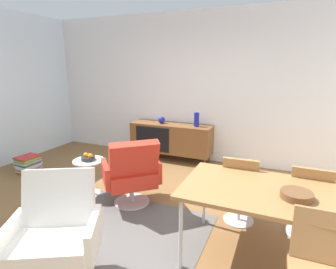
{
  "coord_description": "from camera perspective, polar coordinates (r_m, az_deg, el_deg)",
  "views": [
    {
      "loc": [
        1.54,
        -2.38,
        1.82
      ],
      "look_at": [
        0.14,
        0.86,
        0.91
      ],
      "focal_mm": 28.57,
      "sensor_mm": 36.0,
      "label": 1
    }
  ],
  "objects": [
    {
      "name": "dining_chair_back_left",
      "position": [
        3.24,
        15.15,
        -10.7
      ],
      "size": [
        0.42,
        0.44,
        0.86
      ],
      "color": "#9E7042",
      "rests_on": "ground_plane"
    },
    {
      "name": "sideboard",
      "position": [
        5.25,
        0.61,
        -0.75
      ],
      "size": [
        1.6,
        0.45,
        0.72
      ],
      "color": "brown",
      "rests_on": "ground_plane"
    },
    {
      "name": "fruit_bowl",
      "position": [
        3.96,
        -16.64,
        -4.75
      ],
      "size": [
        0.2,
        0.2,
        0.11
      ],
      "color": "#262628",
      "rests_on": "side_table_round"
    },
    {
      "name": "wall_back",
      "position": [
        5.22,
        6.18,
        9.81
      ],
      "size": [
        6.8,
        0.12,
        2.8
      ],
      "primitive_type": "cube",
      "color": "white",
      "rests_on": "ground_plane"
    },
    {
      "name": "magazine_stack",
      "position": [
        5.35,
        -27.64,
        -5.53
      ],
      "size": [
        0.32,
        0.4,
        0.28
      ],
      "color": "#3F7F4C",
      "rests_on": "ground_plane"
    },
    {
      "name": "ground_plane",
      "position": [
        3.36,
        -8.53,
        -18.43
      ],
      "size": [
        8.32,
        8.32,
        0.0
      ],
      "primitive_type": "plane",
      "color": "brown"
    },
    {
      "name": "vase_sculptural_dark",
      "position": [
        5.25,
        -1.38,
        3.14
      ],
      "size": [
        0.13,
        0.13,
        0.13
      ],
      "color": "navy",
      "rests_on": "sideboard"
    },
    {
      "name": "lounge_chair_red",
      "position": [
        3.56,
        -7.72,
        -7.98
      ],
      "size": [
        0.91,
        0.91,
        0.95
      ],
      "color": "red",
      "rests_on": "ground_plane"
    },
    {
      "name": "area_rug",
      "position": [
        3.27,
        -13.53,
        -19.72
      ],
      "size": [
        2.2,
        1.7,
        0.01
      ],
      "primitive_type": "cube",
      "color": "#595654",
      "rests_on": "ground_plane"
    },
    {
      "name": "dining_chair_back_right",
      "position": [
        3.24,
        27.68,
        -11.94
      ],
      "size": [
        0.41,
        0.43,
        0.86
      ],
      "color": "#9E7042",
      "rests_on": "ground_plane"
    },
    {
      "name": "wooden_bowl_on_table",
      "position": [
        2.53,
        25.73,
        -11.55
      ],
      "size": [
        0.26,
        0.26,
        0.06
      ],
      "primitive_type": "cylinder",
      "color": "brown",
      "rests_on": "dining_table"
    },
    {
      "name": "dining_table",
      "position": [
        2.62,
        21.31,
        -11.98
      ],
      "size": [
        1.6,
        0.9,
        0.74
      ],
      "color": "olive",
      "rests_on": "ground_plane"
    },
    {
      "name": "side_table_round",
      "position": [
        4.04,
        -16.39,
        -7.9
      ],
      "size": [
        0.44,
        0.44,
        0.52
      ],
      "color": "white",
      "rests_on": "ground_plane"
    },
    {
      "name": "vase_cobalt",
      "position": [
        4.99,
        6.1,
        3.2
      ],
      "size": [
        0.1,
        0.1,
        0.26
      ],
      "color": "navy",
      "rests_on": "sideboard"
    },
    {
      "name": "armchair_black_shell",
      "position": [
        2.58,
        -22.79,
        -18.36
      ],
      "size": [
        0.88,
        0.86,
        0.95
      ],
      "color": "silver",
      "rests_on": "ground_plane"
    }
  ]
}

